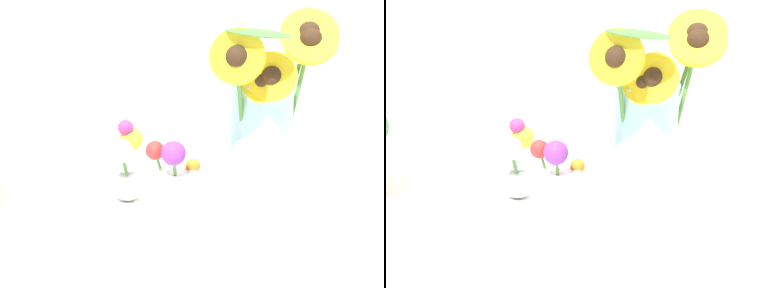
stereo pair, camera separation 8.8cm
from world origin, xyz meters
The scene contains 5 objects.
ground_plane centered at (0.00, 0.00, 0.00)m, with size 6.00×6.00×0.00m, color white.
serving_tray centered at (-0.03, 0.10, 0.01)m, with size 0.53×0.53×0.02m.
mason_jar_sunflowers centered at (0.08, 0.11, 0.18)m, with size 0.23×0.20×0.39m.
vase_small_center centered at (-0.05, 0.06, 0.09)m, with size 0.08×0.08×0.15m.
vase_bulb_right centered at (-0.16, 0.12, 0.09)m, with size 0.06×0.09×0.15m.
Camera 1 is at (0.25, -0.69, 0.42)m, focal length 50.00 mm.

